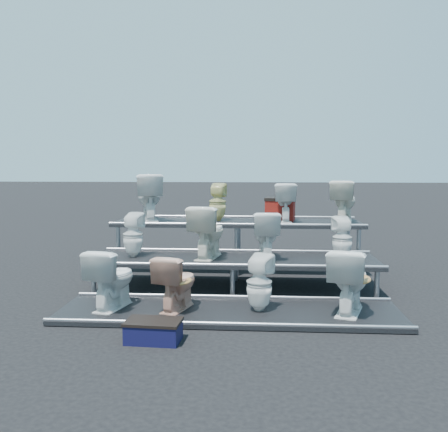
# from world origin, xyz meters

# --- Properties ---
(ground) EXTENTS (80.00, 80.00, 0.00)m
(ground) POSITION_xyz_m (0.00, 0.00, 0.00)
(ground) COLOR black
(ground) RESTS_ON ground
(tier_front) EXTENTS (4.20, 1.20, 0.06)m
(tier_front) POSITION_xyz_m (0.00, -1.30, 0.03)
(tier_front) COLOR black
(tier_front) RESTS_ON ground
(tier_mid) EXTENTS (4.20, 1.20, 0.46)m
(tier_mid) POSITION_xyz_m (0.00, 0.00, 0.23)
(tier_mid) COLOR black
(tier_mid) RESTS_ON ground
(tier_back) EXTENTS (4.20, 1.20, 0.86)m
(tier_back) POSITION_xyz_m (0.00, 1.30, 0.43)
(tier_back) COLOR black
(tier_back) RESTS_ON ground
(toilet_0) EXTENTS (0.59, 0.82, 0.75)m
(toilet_0) POSITION_xyz_m (-1.47, -1.30, 0.44)
(toilet_0) COLOR white
(toilet_0) RESTS_ON tier_front
(toilet_1) EXTENTS (0.57, 0.76, 0.69)m
(toilet_1) POSITION_xyz_m (-0.65, -1.30, 0.40)
(toilet_1) COLOR tan
(toilet_1) RESTS_ON tier_front
(toilet_2) EXTENTS (0.41, 0.42, 0.70)m
(toilet_2) POSITION_xyz_m (0.37, -1.30, 0.41)
(toilet_2) COLOR white
(toilet_2) RESTS_ON tier_front
(toilet_3) EXTENTS (0.67, 0.88, 0.79)m
(toilet_3) POSITION_xyz_m (1.45, -1.30, 0.46)
(toilet_3) COLOR white
(toilet_3) RESTS_ON tier_front
(toilet_4) EXTENTS (0.34, 0.35, 0.67)m
(toilet_4) POSITION_xyz_m (-1.52, 0.00, 0.79)
(toilet_4) COLOR white
(toilet_4) RESTS_ON tier_mid
(toilet_5) EXTENTS (0.58, 0.84, 0.78)m
(toilet_5) POSITION_xyz_m (-0.40, 0.00, 0.85)
(toilet_5) COLOR white
(toilet_5) RESTS_ON tier_mid
(toilet_6) EXTENTS (0.43, 0.71, 0.70)m
(toilet_6) POSITION_xyz_m (0.46, 0.00, 0.81)
(toilet_6) COLOR white
(toilet_6) RESTS_ON tier_mid
(toilet_7) EXTENTS (0.32, 0.33, 0.63)m
(toilet_7) POSITION_xyz_m (1.58, 0.00, 0.78)
(toilet_7) COLOR white
(toilet_7) RESTS_ON tier_mid
(toilet_8) EXTENTS (0.65, 0.89, 0.81)m
(toilet_8) POSITION_xyz_m (-1.55, 1.30, 1.27)
(toilet_8) COLOR white
(toilet_8) RESTS_ON tier_back
(toilet_9) EXTENTS (0.33, 0.33, 0.66)m
(toilet_9) POSITION_xyz_m (-0.35, 1.30, 1.19)
(toilet_9) COLOR #D2CB82
(toilet_9) RESTS_ON tier_back
(toilet_10) EXTENTS (0.37, 0.65, 0.66)m
(toilet_10) POSITION_xyz_m (0.81, 1.30, 1.19)
(toilet_10) COLOR white
(toilet_10) RESTS_ON tier_back
(toilet_11) EXTENTS (0.59, 0.79, 0.71)m
(toilet_11) POSITION_xyz_m (1.81, 1.30, 1.22)
(toilet_11) COLOR white
(toilet_11) RESTS_ON tier_back
(red_crate) EXTENTS (0.54, 0.46, 0.35)m
(red_crate) POSITION_xyz_m (0.74, 1.43, 1.04)
(red_crate) COLOR maroon
(red_crate) RESTS_ON tier_back
(step_stool) EXTENTS (0.58, 0.37, 0.20)m
(step_stool) POSITION_xyz_m (-0.74, -2.28, 0.10)
(step_stool) COLOR black
(step_stool) RESTS_ON ground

